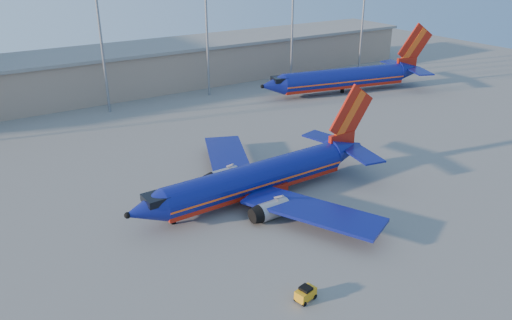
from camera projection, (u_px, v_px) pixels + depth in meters
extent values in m
plane|color=slate|center=(281.00, 211.00, 55.94)|extent=(220.00, 220.00, 0.00)
cube|color=gray|center=(161.00, 66.00, 104.12)|extent=(120.00, 15.00, 8.00)
cube|color=slate|center=(159.00, 46.00, 102.45)|extent=(122.00, 16.00, 0.60)
cylinder|color=gray|center=(100.00, 32.00, 83.46)|extent=(0.44, 0.44, 28.00)
cylinder|color=gray|center=(207.00, 23.00, 93.33)|extent=(0.44, 0.44, 28.00)
cylinder|color=gray|center=(293.00, 15.00, 103.20)|extent=(0.44, 0.44, 28.00)
cylinder|color=gray|center=(364.00, 9.00, 113.08)|extent=(0.44, 0.44, 28.00)
cylinder|color=navy|center=(256.00, 178.00, 57.81)|extent=(23.35, 4.27, 3.58)
cube|color=#B01C0E|center=(256.00, 185.00, 58.18)|extent=(23.33, 3.59, 1.26)
cube|color=#FF5515|center=(256.00, 180.00, 57.91)|extent=(23.35, 4.30, 0.21)
cone|color=navy|center=(145.00, 210.00, 50.76)|extent=(4.17, 3.70, 3.58)
cube|color=black|center=(156.00, 199.00, 51.04)|extent=(2.40, 2.59, 0.78)
cone|color=navy|center=(345.00, 149.00, 64.98)|extent=(5.14, 3.73, 3.58)
cube|color=#B01C0E|center=(341.00, 141.00, 64.06)|extent=(4.08, 0.65, 2.13)
cube|color=#B01C0E|center=(351.00, 114.00, 63.41)|extent=(7.12, 0.52, 7.73)
cube|color=#FF5515|center=(350.00, 114.00, 63.31)|extent=(4.74, 0.55, 6.06)
cube|color=navy|center=(326.00, 138.00, 67.06)|extent=(4.29, 6.71, 0.21)
cube|color=navy|center=(362.00, 154.00, 62.07)|extent=(3.97, 6.62, 0.21)
cube|color=navy|center=(228.00, 158.00, 65.37)|extent=(10.18, 15.73, 0.34)
cube|color=navy|center=(312.00, 211.00, 52.44)|extent=(10.87, 15.63, 0.34)
cube|color=#B01C0E|center=(259.00, 187.00, 58.58)|extent=(5.92, 3.95, 0.97)
cylinder|color=gray|center=(225.00, 176.00, 61.63)|extent=(3.55, 2.14, 2.03)
cylinder|color=gray|center=(273.00, 209.00, 53.99)|extent=(3.55, 2.14, 2.03)
cylinder|color=gray|center=(173.00, 220.00, 53.14)|extent=(0.24, 0.24, 1.07)
cylinder|color=black|center=(173.00, 221.00, 53.23)|extent=(0.63, 0.26, 0.62)
cylinder|color=black|center=(254.00, 184.00, 61.35)|extent=(0.83, 0.56, 0.81)
cylinder|color=black|center=(278.00, 200.00, 57.53)|extent=(0.83, 0.56, 0.81)
cylinder|color=navy|center=(343.00, 78.00, 99.35)|extent=(26.24, 9.15, 4.00)
cube|color=#B01C0E|center=(343.00, 83.00, 99.76)|extent=(26.09, 8.41, 1.41)
cube|color=#FF5515|center=(343.00, 80.00, 99.46)|extent=(26.25, 9.19, 0.24)
cone|color=navy|center=(273.00, 85.00, 94.35)|extent=(5.26, 4.84, 4.00)
cube|color=black|center=(279.00, 79.00, 94.40)|extent=(3.11, 3.28, 0.87)
cone|color=navy|center=(409.00, 70.00, 104.38)|extent=(6.32, 5.05, 4.00)
cube|color=#B01C0E|center=(407.00, 63.00, 103.51)|extent=(4.57, 1.50, 2.38)
cube|color=#B01C0E|center=(415.00, 44.00, 102.50)|extent=(7.85, 1.94, 8.63)
cube|color=#FF5515|center=(414.00, 44.00, 102.43)|extent=(5.27, 1.51, 6.77)
cube|color=navy|center=(397.00, 64.00, 107.15)|extent=(3.29, 6.95, 0.24)
cube|color=navy|center=(419.00, 71.00, 100.85)|extent=(5.75, 7.65, 0.24)
cylinder|color=black|center=(342.00, 90.00, 100.32)|extent=(0.89, 0.89, 0.97)
cube|color=orange|center=(306.00, 294.00, 41.72)|extent=(1.97, 1.38, 0.85)
cube|color=black|center=(306.00, 289.00, 41.52)|extent=(1.03, 1.10, 0.30)
cylinder|color=black|center=(296.00, 299.00, 41.76)|extent=(0.47, 0.24, 0.44)
cylinder|color=black|center=(304.00, 304.00, 41.14)|extent=(0.47, 0.24, 0.44)
cylinder|color=black|center=(306.00, 292.00, 42.64)|extent=(0.47, 0.24, 0.44)
cylinder|color=black|center=(315.00, 297.00, 42.03)|extent=(0.47, 0.24, 0.44)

